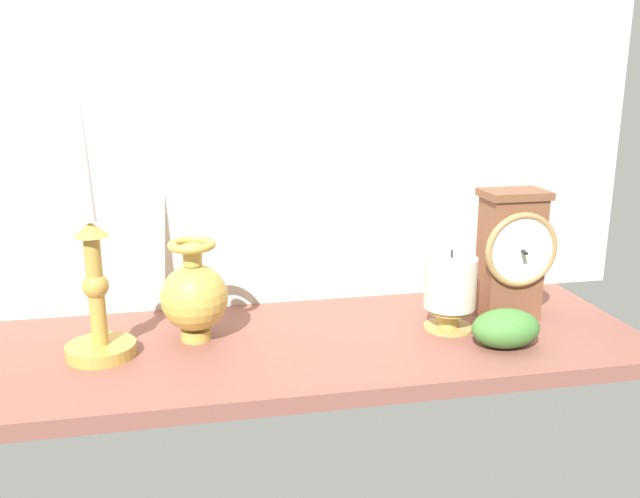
{
  "coord_description": "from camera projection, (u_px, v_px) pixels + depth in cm",
  "views": [
    {
      "loc": [
        -18.64,
        -94.88,
        40.03
      ],
      "look_at": [
        0.89,
        0.0,
        14.0
      ],
      "focal_mm": 38.63,
      "sensor_mm": 36.0,
      "label": 1
    }
  ],
  "objects": [
    {
      "name": "ground_plane",
      "position": [
        314.0,
        346.0,
        1.04
      ],
      "size": [
        100.0,
        36.0,
        2.4
      ],
      "primitive_type": "cube",
      "color": "brown"
    },
    {
      "name": "mantel_clock",
      "position": [
        512.0,
        254.0,
        1.1
      ],
      "size": [
        11.99,
        9.47,
        21.04
      ],
      "color": "brown",
      "rests_on": "ground_plane"
    },
    {
      "name": "pillar_candle_front",
      "position": [
        450.0,
        288.0,
        1.06
      ],
      "size": [
        8.02,
        8.02,
        12.75
      ],
      "color": "tan",
      "rests_on": "ground_plane"
    },
    {
      "name": "candlestick_tall_left",
      "position": [
        95.0,
        285.0,
        0.95
      ],
      "size": [
        9.79,
        9.79,
        39.5
      ],
      "color": "#B7913E",
      "rests_on": "ground_plane"
    },
    {
      "name": "back_wall",
      "position": [
        292.0,
        112.0,
        1.13
      ],
      "size": [
        120.0,
        2.0,
        65.0
      ],
      "primitive_type": "cube",
      "color": "silver",
      "rests_on": "ground_plane"
    },
    {
      "name": "brass_vase_bulbous",
      "position": [
        194.0,
        295.0,
        1.02
      ],
      "size": [
        10.03,
        10.03,
        15.35
      ],
      "color": "gold",
      "rests_on": "ground_plane"
    },
    {
      "name": "ivy_sprig",
      "position": [
        506.0,
        328.0,
        1.0
      ],
      "size": [
        10.24,
        7.17,
        5.66
      ],
      "color": "#407833",
      "rests_on": "ground_plane"
    }
  ]
}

